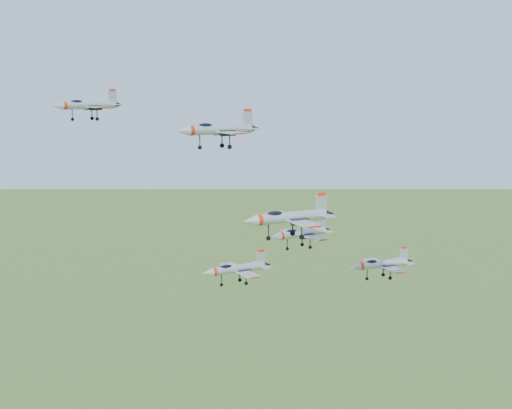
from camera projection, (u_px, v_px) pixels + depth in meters
name	position (u px, v px, depth m)	size (l,w,h in m)	color
jet_lead	(87.00, 105.00, 106.45)	(11.14, 9.26, 2.98)	#9FA5AB
jet_left_high	(218.00, 129.00, 105.20)	(13.77, 11.33, 3.69)	#9FA5AB
jet_right_high	(289.00, 217.00, 95.10)	(13.96, 11.51, 3.73)	#9FA5AB
jet_left_low	(236.00, 269.00, 111.61)	(12.10, 9.92, 3.25)	#9FA5AB
jet_right_low	(301.00, 233.00, 103.91)	(10.93, 9.05, 2.92)	#9FA5AB
jet_trail	(381.00, 264.00, 120.53)	(12.41, 10.32, 3.32)	#9FA5AB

